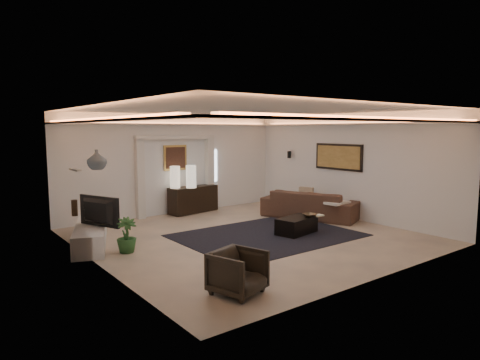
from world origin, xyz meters
TOP-DOWN VIEW (x-y plane):
  - floor at (0.00, 0.00)m, footprint 7.00×7.00m
  - ceiling at (0.00, 0.00)m, footprint 7.00×7.00m
  - wall_back at (0.00, 3.50)m, footprint 7.00×0.00m
  - wall_front at (0.00, -3.50)m, footprint 7.00×0.00m
  - wall_left at (-3.50, 0.00)m, footprint 0.00×7.00m
  - wall_right at (3.50, 0.00)m, footprint 0.00×7.00m
  - cove_soffit at (0.00, 0.00)m, footprint 7.00×7.00m
  - daylight_slit at (1.35, 3.48)m, footprint 0.25×0.03m
  - area_rug at (0.40, -0.20)m, footprint 4.00×3.00m
  - pilaster_left at (-1.15, 3.40)m, footprint 0.22×0.20m
  - pilaster_right at (1.15, 3.40)m, footprint 0.22×0.20m
  - alcove_header at (0.00, 3.40)m, footprint 2.52×0.20m
  - painting_frame at (0.00, 3.47)m, footprint 0.74×0.04m
  - painting_canvas at (0.00, 3.44)m, footprint 0.62×0.02m
  - art_panel_frame at (3.47, 0.30)m, footprint 0.04×1.64m
  - art_panel_gold at (3.44, 0.30)m, footprint 0.02×1.50m
  - wall_sconce at (3.38, 2.20)m, footprint 0.12×0.12m
  - wall_niche at (-3.44, 1.40)m, footprint 0.10×0.55m
  - console at (0.46, 3.25)m, footprint 1.61×0.72m
  - lamp_left at (-0.14, 3.25)m, footprint 0.33×0.33m
  - lamp_right at (0.25, 3.01)m, footprint 0.36×0.36m
  - media_ledge at (-3.15, 1.51)m, footprint 1.42×2.47m
  - tv at (-3.15, 1.16)m, footprint 1.08×0.56m
  - figurine at (-3.15, 2.63)m, footprint 0.14×0.14m
  - ginger_jar at (-3.15, 0.93)m, footprint 0.51×0.51m
  - plant at (-2.76, 0.48)m, footprint 0.43×0.43m
  - sofa at (2.66, 0.60)m, footprint 2.82×1.95m
  - throw_blanket at (2.73, -0.28)m, footprint 0.65×0.54m
  - throw_pillow at (3.15, 1.21)m, footprint 0.27×0.44m
  - coffee_table at (1.07, -0.49)m, footprint 1.12×0.76m
  - bowl at (1.35, -0.63)m, footprint 0.34×0.34m
  - magazine at (1.58, -0.69)m, footprint 0.28×0.21m
  - armchair at (-2.28, -2.61)m, footprint 0.89×0.91m

SIDE VIEW (x-z plane):
  - floor at x=0.00m, z-range 0.00..0.00m
  - area_rug at x=0.40m, z-range 0.00..0.01m
  - coffee_table at x=1.07m, z-range 0.01..0.40m
  - media_ledge at x=-3.15m, z-range 0.00..0.45m
  - armchair at x=-2.28m, z-range 0.00..0.66m
  - plant at x=-2.76m, z-range 0.00..0.71m
  - sofa at x=2.66m, z-range 0.00..0.77m
  - console at x=0.46m, z-range 0.01..0.79m
  - magazine at x=1.58m, z-range 0.41..0.44m
  - bowl at x=1.35m, z-range 0.41..0.49m
  - throw_blanket at x=2.73m, z-range 0.52..0.58m
  - throw_pillow at x=3.15m, z-range 0.34..0.76m
  - figurine at x=-3.15m, z-range 0.45..0.83m
  - tv at x=-3.15m, z-range 0.45..1.09m
  - lamp_left at x=-0.14m, z-range 0.77..1.41m
  - lamp_right at x=0.25m, z-range 0.76..1.42m
  - pilaster_left at x=-1.15m, z-range 0.00..2.20m
  - pilaster_right at x=1.15m, z-range 0.00..2.20m
  - daylight_slit at x=1.35m, z-range 0.85..1.85m
  - wall_back at x=0.00m, z-range -2.05..4.95m
  - wall_front at x=0.00m, z-range -2.05..4.95m
  - wall_left at x=-3.50m, z-range -2.05..4.95m
  - wall_right at x=3.50m, z-range -2.05..4.95m
  - painting_frame at x=0.00m, z-range 1.28..2.02m
  - painting_canvas at x=0.00m, z-range 1.34..1.96m
  - wall_niche at x=-3.44m, z-range 1.63..1.67m
  - wall_sconce at x=3.38m, z-range 1.57..1.79m
  - art_panel_gold at x=3.44m, z-range 1.39..2.01m
  - art_panel_frame at x=3.47m, z-range 1.33..2.07m
  - ginger_jar at x=-3.15m, z-range 1.67..2.07m
  - alcove_header at x=0.00m, z-range 2.19..2.31m
  - cove_soffit at x=0.00m, z-range 2.60..2.64m
  - ceiling at x=0.00m, z-range 2.90..2.90m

